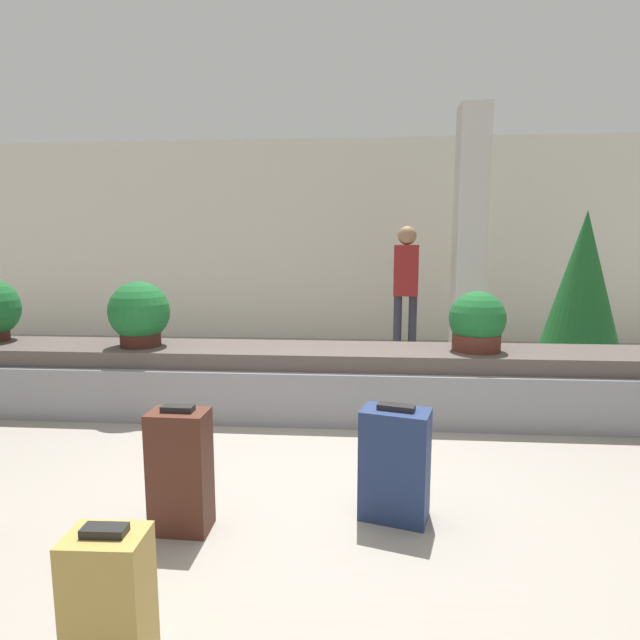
% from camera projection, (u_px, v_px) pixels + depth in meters
% --- Properties ---
extents(ground_plane, '(18.00, 18.00, 0.00)m').
position_uv_depth(ground_plane, '(301.00, 490.00, 3.08)').
color(ground_plane, gray).
extents(back_wall, '(18.00, 0.06, 3.20)m').
position_uv_depth(back_wall, '(338.00, 241.00, 8.06)').
color(back_wall, beige).
rests_on(back_wall, ground_plane).
extents(carousel, '(8.54, 0.87, 0.60)m').
position_uv_depth(carousel, '(320.00, 381.00, 4.51)').
color(carousel, gray).
rests_on(carousel, ground_plane).
extents(pillar, '(0.36, 0.36, 3.20)m').
position_uv_depth(pillar, '(469.00, 239.00, 6.22)').
color(pillar, beige).
rests_on(pillar, ground_plane).
extents(suitcase_0, '(0.30, 0.20, 0.68)m').
position_uv_depth(suitcase_0, '(180.00, 471.00, 2.60)').
color(suitcase_0, '#472319').
rests_on(suitcase_0, ground_plane).
extents(suitcase_1, '(0.41, 0.31, 0.65)m').
position_uv_depth(suitcase_1, '(395.00, 464.00, 2.72)').
color(suitcase_1, navy).
rests_on(suitcase_1, ground_plane).
extents(suitcase_2, '(0.28, 0.20, 0.53)m').
position_uv_depth(suitcase_2, '(109.00, 601.00, 1.74)').
color(suitcase_2, '#A3843D').
rests_on(suitcase_2, ground_plane).
extents(potted_plant_0, '(0.54, 0.54, 0.59)m').
position_uv_depth(potted_plant_0, '(139.00, 314.00, 4.49)').
color(potted_plant_0, '#381914').
rests_on(potted_plant_0, carousel).
extents(potted_plant_1, '(0.48, 0.48, 0.52)m').
position_uv_depth(potted_plant_1, '(477.00, 323.00, 4.30)').
color(potted_plant_1, '#4C2319').
rests_on(potted_plant_1, carousel).
extents(traveler_0, '(0.34, 0.25, 1.77)m').
position_uv_depth(traveler_0, '(406.00, 279.00, 6.63)').
color(traveler_0, '#282833').
rests_on(traveler_0, ground_plane).
extents(decorated_tree, '(0.94, 0.94, 1.89)m').
position_uv_depth(decorated_tree, '(582.00, 289.00, 5.54)').
color(decorated_tree, '#4C331E').
rests_on(decorated_tree, ground_plane).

